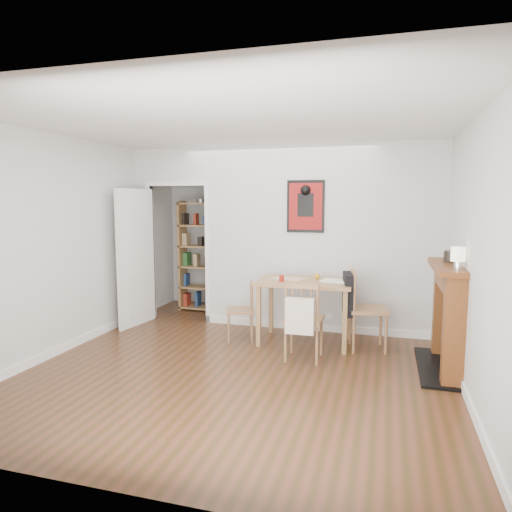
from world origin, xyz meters
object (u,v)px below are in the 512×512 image
(orange_fruit, at_px, (317,276))
(ceramic_jar_b, at_px, (447,256))
(notebook, at_px, (335,281))
(red_glass, at_px, (282,278))
(ceramic_jar_a, at_px, (449,256))
(fireplace, at_px, (449,314))
(dining_table, at_px, (305,288))
(bookshelf, at_px, (202,257))
(chair_left, at_px, (240,311))
(chair_right, at_px, (366,309))
(chair_front, at_px, (304,320))
(mantel_lamp, at_px, (458,255))

(orange_fruit, xyz_separation_m, ceramic_jar_b, (1.52, -0.32, 0.36))
(notebook, bearing_deg, red_glass, -164.16)
(red_glass, relative_size, ceramic_jar_a, 0.63)
(fireplace, height_order, orange_fruit, fireplace)
(dining_table, xyz_separation_m, bookshelf, (-1.97, 1.31, 0.18))
(chair_left, bearing_deg, orange_fruit, 15.17)
(chair_left, xyz_separation_m, bookshelf, (-1.13, 1.44, 0.51))
(bookshelf, bearing_deg, orange_fruit, -29.27)
(bookshelf, relative_size, red_glass, 23.01)
(chair_left, bearing_deg, bookshelf, 128.14)
(chair_right, bearing_deg, ceramic_jar_b, -8.45)
(bookshelf, xyz_separation_m, notebook, (2.34, -1.28, -0.07))
(chair_right, xyz_separation_m, chair_front, (-0.67, -0.58, -0.04))
(mantel_lamp, bearing_deg, bookshelf, 148.59)
(fireplace, bearing_deg, chair_front, -175.68)
(red_glass, distance_m, ceramic_jar_a, 1.96)
(red_glass, distance_m, orange_fruit, 0.50)
(chair_front, xyz_separation_m, mantel_lamp, (1.56, -0.27, 0.83))
(chair_front, bearing_deg, orange_fruit, 87.69)
(dining_table, relative_size, fireplace, 0.96)
(dining_table, xyz_separation_m, orange_fruit, (0.13, 0.13, 0.13))
(chair_right, bearing_deg, dining_table, 175.92)
(ceramic_jar_b, bearing_deg, bookshelf, 157.53)
(chair_front, bearing_deg, notebook, 67.47)
(dining_table, bearing_deg, orange_fruit, 46.97)
(bookshelf, relative_size, orange_fruit, 25.59)
(chair_left, relative_size, chair_right, 0.79)
(dining_table, relative_size, ceramic_jar_b, 12.38)
(chair_right, height_order, notebook, chair_right)
(chair_right, xyz_separation_m, fireplace, (0.88, -0.46, 0.11))
(dining_table, relative_size, ceramic_jar_a, 9.50)
(chair_right, distance_m, bookshelf, 3.08)
(fireplace, xyz_separation_m, notebook, (-1.28, 0.54, 0.21))
(bookshelf, bearing_deg, red_glass, -40.97)
(chair_left, relative_size, orange_fruit, 10.93)
(chair_front, height_order, ceramic_jar_a, ceramic_jar_a)
(red_glass, height_order, mantel_lamp, mantel_lamp)
(dining_table, bearing_deg, notebook, 3.68)
(chair_right, xyz_separation_m, mantel_lamp, (0.89, -0.85, 0.79))
(ceramic_jar_b, bearing_deg, dining_table, 173.59)
(chair_front, bearing_deg, fireplace, 4.32)
(red_glass, distance_m, ceramic_jar_b, 1.95)
(ceramic_jar_b, bearing_deg, notebook, 170.71)
(dining_table, relative_size, chair_right, 1.22)
(notebook, bearing_deg, fireplace, -22.94)
(dining_table, relative_size, mantel_lamp, 5.43)
(chair_left, bearing_deg, chair_front, -28.51)
(bookshelf, distance_m, orange_fruit, 2.40)
(dining_table, bearing_deg, chair_front, -81.51)
(ceramic_jar_a, xyz_separation_m, ceramic_jar_b, (0.00, 0.18, -0.01))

